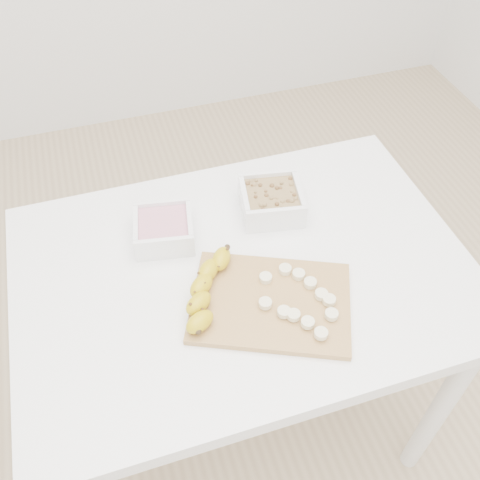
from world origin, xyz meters
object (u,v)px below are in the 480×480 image
object	(u,v)px
bowl_yogurt	(164,229)
banana	(207,290)
cutting_board	(271,302)
bowl_granola	(271,200)
table	(244,294)

from	to	relation	value
bowl_yogurt	banana	world-z (taller)	bowl_yogurt
cutting_board	banana	world-z (taller)	banana
cutting_board	bowl_granola	bearing A→B (deg)	70.20
banana	table	bearing A→B (deg)	73.11
bowl_granola	banana	size ratio (longest dim) A/B	0.75
bowl_yogurt	bowl_granola	bearing A→B (deg)	2.66
banana	bowl_yogurt	bearing A→B (deg)	145.88
cutting_board	banana	xyz separation A→B (m)	(-0.12, 0.05, 0.03)
bowl_yogurt	table	bearing A→B (deg)	-43.57
bowl_granola	table	bearing A→B (deg)	-127.59
table	bowl_yogurt	bearing A→B (deg)	136.43
bowl_yogurt	cutting_board	xyz separation A→B (m)	(0.17, -0.25, -0.02)
bowl_yogurt	bowl_granola	distance (m)	0.26
table	bowl_granola	world-z (taller)	bowl_granola
bowl_yogurt	banana	distance (m)	0.20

